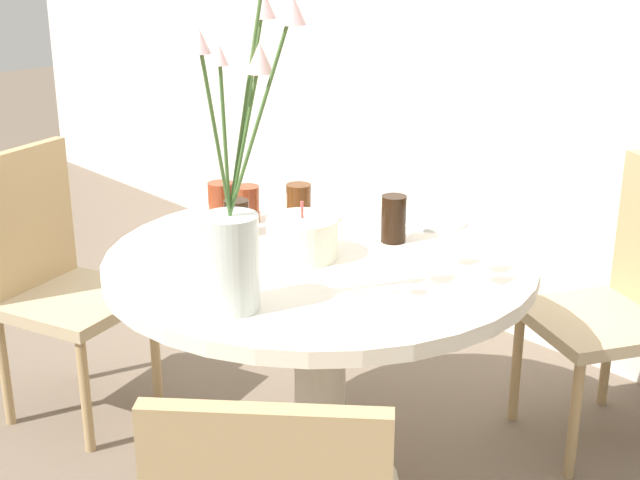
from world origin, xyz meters
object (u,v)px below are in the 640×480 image
object	(u,v)px
flower_vase	(237,215)
drink_glass_1	(222,200)
drink_glass_4	(394,219)
chair_left_flank	(54,272)
drink_glass_0	(237,218)
drink_glass_3	(247,204)
birthday_cake	(302,238)
drink_glass_2	(299,205)
side_plate	(436,221)
chair_right_flank	(625,293)

from	to	relation	value
flower_vase	drink_glass_1	world-z (taller)	flower_vase
flower_vase	drink_glass_4	distance (m)	0.62
chair_left_flank	flower_vase	xyz separation A→B (m)	(1.06, -0.06, 0.46)
drink_glass_0	drink_glass_3	bearing A→B (deg)	128.21
flower_vase	drink_glass_1	size ratio (longest dim) A/B	7.42
drink_glass_1	drink_glass_3	xyz separation A→B (m)	(0.09, 0.03, 0.00)
chair_left_flank	birthday_cake	world-z (taller)	chair_left_flank
chair_left_flank	drink_glass_1	world-z (taller)	chair_left_flank
flower_vase	drink_glass_4	bearing A→B (deg)	97.74
drink_glass_2	drink_glass_4	distance (m)	0.30
birthday_cake	drink_glass_4	bearing A→B (deg)	73.66
flower_vase	side_plate	size ratio (longest dim) A/B	4.28
flower_vase	drink_glass_0	xyz separation A→B (m)	(-0.41, 0.31, -0.17)
chair_right_flank	chair_left_flank	xyz separation A→B (m)	(-1.33, -1.19, 0.00)
side_plate	drink_glass_3	world-z (taller)	drink_glass_3
chair_right_flank	drink_glass_3	size ratio (longest dim) A/B	8.29
side_plate	drink_glass_4	size ratio (longest dim) A/B	1.41
birthday_cake	drink_glass_2	bearing A→B (deg)	140.71
chair_left_flank	drink_glass_1	xyz separation A→B (m)	(0.48, 0.32, 0.28)
drink_glass_0	flower_vase	bearing A→B (deg)	-36.88
chair_left_flank	flower_vase	bearing A→B (deg)	-112.32
drink_glass_1	chair_right_flank	bearing A→B (deg)	45.78
chair_right_flank	drink_glass_4	bearing A→B (deg)	-92.94
drink_glass_3	drink_glass_2	bearing A→B (deg)	34.78
side_plate	drink_glass_2	world-z (taller)	drink_glass_2
flower_vase	birthday_cake	bearing A→B (deg)	115.68
drink_glass_0	drink_glass_1	world-z (taller)	drink_glass_1
flower_vase	chair_right_flank	bearing A→B (deg)	77.61
chair_left_flank	drink_glass_0	xyz separation A→B (m)	(0.64, 0.25, 0.28)
chair_left_flank	flower_vase	size ratio (longest dim) A/B	1.13
chair_left_flank	drink_glass_3	world-z (taller)	chair_left_flank
chair_right_flank	drink_glass_1	world-z (taller)	chair_right_flank
drink_glass_2	drink_glass_3	bearing A→B (deg)	-145.22
drink_glass_1	drink_glass_4	xyz separation A→B (m)	(0.49, 0.21, 0.01)
chair_left_flank	birthday_cake	size ratio (longest dim) A/B	4.73
chair_left_flank	drink_glass_4	bearing A→B (deg)	-80.45
drink_glass_0	drink_glass_4	bearing A→B (deg)	40.73
chair_left_flank	side_plate	distance (m)	1.23
drink_glass_1	drink_glass_4	distance (m)	0.54
side_plate	chair_left_flank	bearing A→B (deg)	-141.75
drink_glass_1	drink_glass_3	world-z (taller)	drink_glass_3
drink_glass_1	drink_glass_2	size ratio (longest dim) A/B	0.86
birthday_cake	side_plate	distance (m)	0.48
drink_glass_0	drink_glass_1	xyz separation A→B (m)	(-0.16, 0.07, 0.00)
chair_left_flank	birthday_cake	bearing A→B (deg)	-92.39
flower_vase	drink_glass_2	size ratio (longest dim) A/B	6.40
chair_left_flank	chair_right_flank	bearing A→B (deg)	-67.37
flower_vase	drink_glass_3	distance (m)	0.66
drink_glass_0	drink_glass_3	distance (m)	0.12
drink_glass_1	drink_glass_0	bearing A→B (deg)	-23.50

